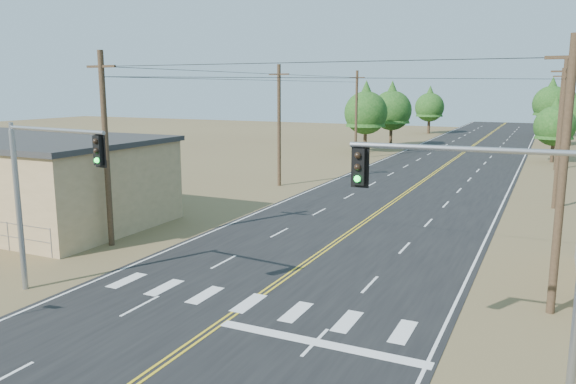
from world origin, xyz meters
The scene contains 16 objects.
road centered at (0.00, 30.00, 0.01)m, with size 15.00×200.00×0.02m, color black.
building_left centered at (-21.00, 14.00, 2.50)m, with size 20.00×10.00×5.00m, color tan.
utility_pole_left_near centered at (-10.50, 12.00, 5.12)m, with size 1.80×0.30×10.00m.
utility_pole_left_mid centered at (-10.50, 32.00, 5.12)m, with size 1.80×0.30×10.00m.
utility_pole_left_far centered at (-10.50, 52.00, 5.12)m, with size 1.80×0.30×10.00m.
utility_pole_right_near centered at (10.50, 12.00, 5.12)m, with size 1.80×0.30×10.00m.
utility_pole_right_mid centered at (10.50, 32.00, 5.12)m, with size 1.80×0.30×10.00m.
utility_pole_right_far centered at (10.50, 52.00, 5.12)m, with size 1.80×0.30×10.00m.
signal_mast_left centered at (-7.58, 5.29, 4.61)m, with size 5.43×0.95×6.84m.
signal_mast_right centered at (9.21, 5.32, 4.65)m, with size 6.14×0.67×6.81m.
tree_left_near centered at (-11.48, 58.71, 5.51)m, with size 5.41×5.41×9.01m.
tree_left_mid centered at (-10.28, 66.58, 5.53)m, with size 5.43×5.43×9.04m.
tree_left_far centered at (-9.98, 90.86, 5.14)m, with size 5.05×5.05×8.41m.
tree_right_near centered at (10.14, 58.14, 4.42)m, with size 4.34×4.34×7.23m.
tree_right_mid centered at (12.20, 78.80, 4.81)m, with size 4.72×4.72×7.87m.
tree_right_far centered at (9.38, 93.30, 6.01)m, with size 5.89×5.89×9.82m.
Camera 1 is at (10.09, -9.80, 8.22)m, focal length 35.00 mm.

